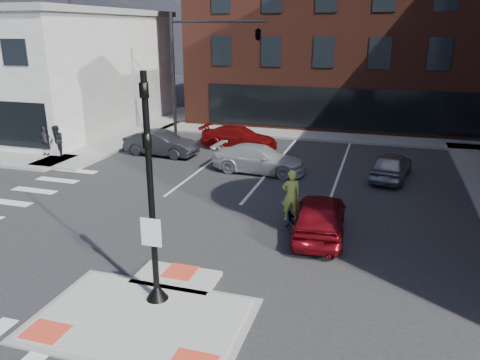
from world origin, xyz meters
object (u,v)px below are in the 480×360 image
(white_pickup, at_px, (259,159))
(bg_car_red, at_px, (239,138))
(red_sedan, at_px, (320,216))
(pedestrian_b, at_px, (45,141))
(bg_car_silver, at_px, (391,165))
(cyclist, at_px, (290,211))
(bg_car_dark, at_px, (161,143))
(pedestrian_a, at_px, (57,141))

(white_pickup, distance_m, bg_car_red, 5.02)
(red_sedan, relative_size, pedestrian_b, 2.61)
(bg_car_silver, relative_size, bg_car_red, 0.85)
(bg_car_red, distance_m, cyclist, 12.40)
(bg_car_silver, height_order, bg_car_red, bg_car_red)
(red_sedan, height_order, cyclist, cyclist)
(bg_car_red, bearing_deg, pedestrian_b, 119.49)
(bg_car_silver, distance_m, cyclist, 8.35)
(red_sedan, distance_m, bg_car_dark, 13.28)
(pedestrian_b, bearing_deg, pedestrian_a, -4.36)
(bg_car_red, xyz_separation_m, pedestrian_a, (-9.10, -5.19, 0.34))
(bg_car_silver, distance_m, pedestrian_a, 18.04)
(pedestrian_a, bearing_deg, cyclist, 3.32)
(red_sedan, relative_size, pedestrian_a, 2.49)
(cyclist, relative_size, pedestrian_a, 1.32)
(red_sedan, bearing_deg, bg_car_red, -64.24)
(bg_car_red, bearing_deg, cyclist, -152.45)
(cyclist, distance_m, pedestrian_b, 16.40)
(pedestrian_a, relative_size, pedestrian_b, 1.05)
(red_sedan, xyz_separation_m, cyclist, (-1.06, 0.03, 0.03))
(red_sedan, height_order, pedestrian_b, pedestrian_b)
(white_pickup, relative_size, pedestrian_a, 2.73)
(bg_car_silver, bearing_deg, red_sedan, 82.08)
(bg_car_red, height_order, pedestrian_b, pedestrian_b)
(bg_car_silver, relative_size, cyclist, 1.73)
(bg_car_dark, bearing_deg, bg_car_silver, -89.15)
(bg_car_dark, bearing_deg, pedestrian_b, 115.69)
(bg_car_dark, xyz_separation_m, cyclist, (9.25, -8.34, 0.07))
(bg_car_red, bearing_deg, bg_car_dark, 127.96)
(bg_car_silver, relative_size, pedestrian_b, 2.39)
(white_pickup, height_order, pedestrian_a, pedestrian_a)
(red_sedan, relative_size, bg_car_dark, 1.02)
(bg_car_silver, xyz_separation_m, pedestrian_b, (-18.74, -1.62, 0.30))
(bg_car_silver, distance_m, pedestrian_b, 18.81)
(white_pickup, bearing_deg, cyclist, -153.31)
(bg_car_dark, relative_size, cyclist, 1.86)
(bg_car_red, relative_size, pedestrian_a, 2.69)
(bg_car_dark, height_order, bg_car_silver, bg_car_dark)
(red_sedan, height_order, bg_car_red, red_sedan)
(bg_car_red, bearing_deg, pedestrian_a, 121.48)
(cyclist, height_order, pedestrian_b, cyclist)
(red_sedan, relative_size, cyclist, 1.89)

